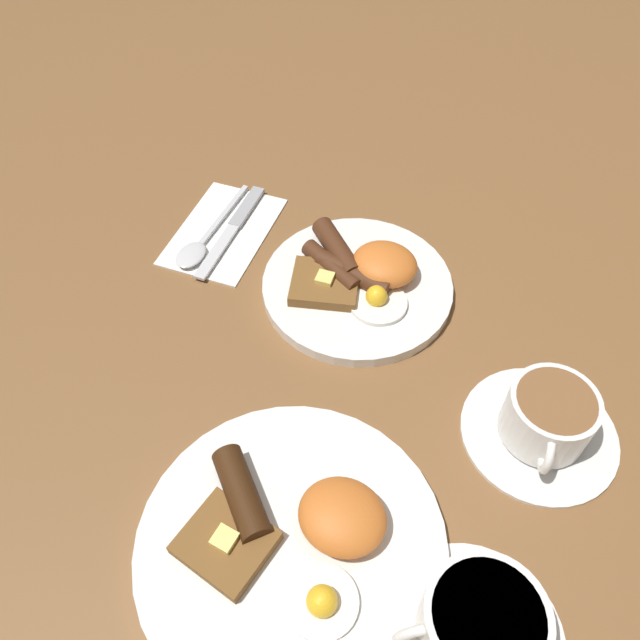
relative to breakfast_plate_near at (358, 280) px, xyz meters
name	(u,v)px	position (x,y,z in m)	size (l,w,h in m)	color
ground_plane	(357,291)	(0.00, 0.00, -0.02)	(3.00, 3.00, 0.00)	brown
breakfast_plate_near	(358,280)	(0.00, 0.00, 0.00)	(0.23, 0.23, 0.05)	white
breakfast_plate_far	(293,539)	(-0.08, 0.32, 0.00)	(0.28, 0.28, 0.05)	white
teacup_near	(546,421)	(-0.25, 0.10, 0.01)	(0.16, 0.16, 0.07)	white
teacup_far	(477,629)	(-0.25, 0.32, 0.02)	(0.16, 0.16, 0.08)	white
napkin	(224,230)	(0.20, -0.01, -0.01)	(0.12, 0.18, 0.01)	white
knife	(234,225)	(0.19, -0.02, -0.01)	(0.04, 0.19, 0.01)	silver
spoon	(198,246)	(0.21, 0.03, -0.01)	(0.04, 0.18, 0.01)	silver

